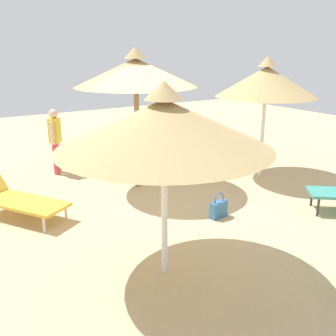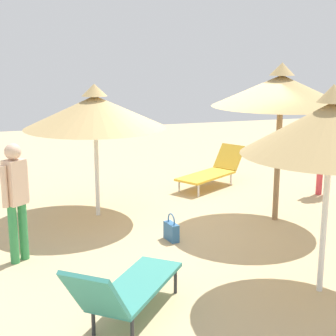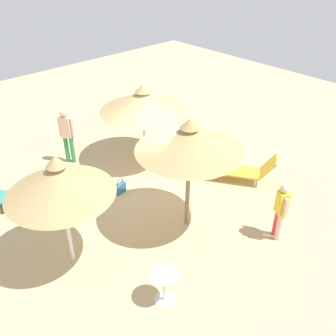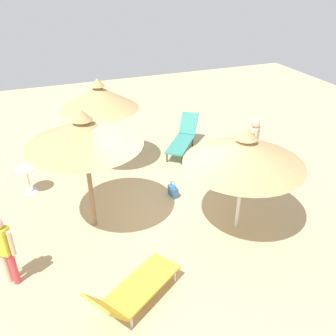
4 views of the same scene
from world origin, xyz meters
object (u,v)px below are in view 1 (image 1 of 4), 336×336
at_px(parasol_umbrella_edge, 136,73).
at_px(lounge_chair_far_left, 13,196).
at_px(parasol_umbrella_center, 164,124).
at_px(parasol_umbrella_far_right, 266,82).
at_px(handbag, 219,209).
at_px(side_table_round, 181,140).
at_px(person_standing_front, 55,138).

height_order(parasol_umbrella_edge, lounge_chair_far_left, parasol_umbrella_edge).
bearing_deg(lounge_chair_far_left, parasol_umbrella_center, 24.48).
relative_size(parasol_umbrella_edge, lounge_chair_far_left, 1.48).
xyz_separation_m(parasol_umbrella_center, parasol_umbrella_far_right, (-2.23, 3.96, 0.17)).
bearing_deg(parasol_umbrella_center, parasol_umbrella_far_right, 119.34).
relative_size(parasol_umbrella_edge, handbag, 6.16).
xyz_separation_m(parasol_umbrella_far_right, side_table_round, (-2.19, -0.74, -1.63)).
xyz_separation_m(person_standing_front, handbag, (3.95, 1.62, -0.68)).
distance_m(parasol_umbrella_edge, side_table_round, 3.03).
bearing_deg(parasol_umbrella_center, handbag, 119.04).
bearing_deg(parasol_umbrella_center, lounge_chair_far_left, -155.52).
height_order(parasol_umbrella_edge, handbag, parasol_umbrella_edge).
bearing_deg(handbag, person_standing_front, -157.70).
relative_size(parasol_umbrella_edge, parasol_umbrella_far_right, 1.07).
bearing_deg(lounge_chair_far_left, side_table_round, 108.86).
height_order(handbag, side_table_round, side_table_round).
bearing_deg(side_table_round, parasol_umbrella_center, -36.13).
relative_size(parasol_umbrella_edge, person_standing_front, 1.89).
distance_m(lounge_chair_far_left, person_standing_front, 2.47).
xyz_separation_m(parasol_umbrella_edge, parasol_umbrella_center, (3.07, -1.24, -0.39)).
relative_size(parasol_umbrella_center, handbag, 5.60).
bearing_deg(side_table_round, parasol_umbrella_far_right, 18.71).
bearing_deg(person_standing_front, handbag, 22.30).
xyz_separation_m(parasol_umbrella_center, lounge_chair_far_left, (-2.87, -1.31, -1.59)).
bearing_deg(lounge_chair_far_left, handbag, 56.91).
xyz_separation_m(parasol_umbrella_edge, person_standing_front, (-1.81, -1.18, -1.51)).
xyz_separation_m(parasol_umbrella_center, side_table_round, (-4.42, 3.22, -1.46)).
bearing_deg(parasol_umbrella_edge, parasol_umbrella_far_right, 72.76).
xyz_separation_m(parasol_umbrella_edge, lounge_chair_far_left, (0.21, -2.54, -1.99)).
height_order(parasol_umbrella_center, handbag, parasol_umbrella_center).
relative_size(lounge_chair_far_left, side_table_round, 2.61).
height_order(parasol_umbrella_edge, parasol_umbrella_center, parasol_umbrella_edge).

